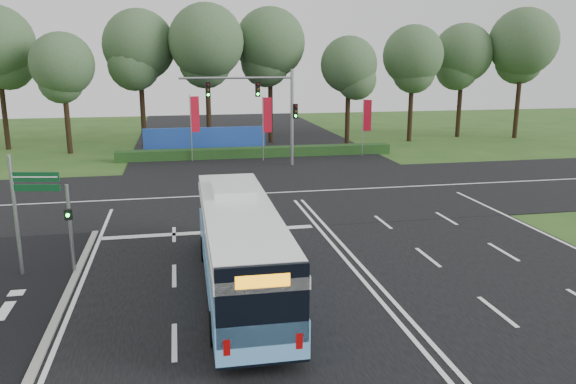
# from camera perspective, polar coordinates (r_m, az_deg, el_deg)

# --- Properties ---
(ground) EXTENTS (120.00, 120.00, 0.00)m
(ground) POSITION_cam_1_polar(r_m,az_deg,el_deg) (21.96, 6.13, -7.29)
(ground) COLOR #264E1A
(ground) RESTS_ON ground
(road_main) EXTENTS (20.00, 120.00, 0.04)m
(road_main) POSITION_cam_1_polar(r_m,az_deg,el_deg) (21.96, 6.13, -7.25)
(road_main) COLOR black
(road_main) RESTS_ON ground
(road_cross) EXTENTS (120.00, 14.00, 0.05)m
(road_cross) POSITION_cam_1_polar(r_m,az_deg,el_deg) (33.10, -0.02, -0.05)
(road_cross) COLOR black
(road_cross) RESTS_ON ground
(kerb_strip) EXTENTS (0.25, 18.00, 0.12)m
(kerb_strip) POSITION_cam_1_polar(r_m,az_deg,el_deg) (18.67, -22.52, -11.97)
(kerb_strip) COLOR gray
(kerb_strip) RESTS_ON ground
(city_bus) EXTENTS (2.53, 11.25, 3.22)m
(city_bus) POSITION_cam_1_polar(r_m,az_deg,el_deg) (18.93, -4.93, -5.49)
(city_bus) COLOR #68B1F2
(city_bus) RESTS_ON ground
(pedestrian_signal) EXTENTS (0.31, 0.41, 3.35)m
(pedestrian_signal) POSITION_cam_1_polar(r_m,az_deg,el_deg) (21.81, -21.27, -3.24)
(pedestrian_signal) COLOR gray
(pedestrian_signal) RESTS_ON ground
(street_sign) EXTENTS (1.72, 0.42, 4.48)m
(street_sign) POSITION_cam_1_polar(r_m,az_deg,el_deg) (21.96, -25.23, -0.92)
(street_sign) COLOR gray
(street_sign) RESTS_ON ground
(banner_flag_left) EXTENTS (0.71, 0.29, 5.05)m
(banner_flag_left) POSITION_cam_1_polar(r_m,az_deg,el_deg) (43.64, -9.54, 7.37)
(banner_flag_left) COLOR gray
(banner_flag_left) RESTS_ON ground
(banner_flag_mid) EXTENTS (0.73, 0.08, 4.97)m
(banner_flag_mid) POSITION_cam_1_polar(r_m,az_deg,el_deg) (43.13, -2.23, 7.41)
(banner_flag_mid) COLOR gray
(banner_flag_mid) RESTS_ON ground
(banner_flag_right) EXTENTS (0.67, 0.22, 4.64)m
(banner_flag_right) POSITION_cam_1_polar(r_m,az_deg,el_deg) (45.50, 7.94, 7.36)
(banner_flag_right) COLOR gray
(banner_flag_right) RESTS_ON ground
(traffic_light_gantry) EXTENTS (8.41, 0.28, 7.00)m
(traffic_light_gantry) POSITION_cam_1_polar(r_m,az_deg,el_deg) (40.71, -2.09, 9.09)
(traffic_light_gantry) COLOR gray
(traffic_light_gantry) RESTS_ON ground
(hedge) EXTENTS (22.00, 1.20, 0.80)m
(hedge) POSITION_cam_1_polar(r_m,az_deg,el_deg) (45.12, -3.12, 4.05)
(hedge) COLOR #173613
(hedge) RESTS_ON ground
(blue_hoarding) EXTENTS (10.00, 0.30, 2.20)m
(blue_hoarding) POSITION_cam_1_polar(r_m,az_deg,el_deg) (47.10, -8.41, 5.18)
(blue_hoarding) COLOR #1E42A2
(blue_hoarding) RESTS_ON ground
(eucalyptus_row) EXTENTS (53.97, 9.03, 12.51)m
(eucalyptus_row) POSITION_cam_1_polar(r_m,az_deg,el_deg) (51.71, -0.96, 14.39)
(eucalyptus_row) COLOR black
(eucalyptus_row) RESTS_ON ground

